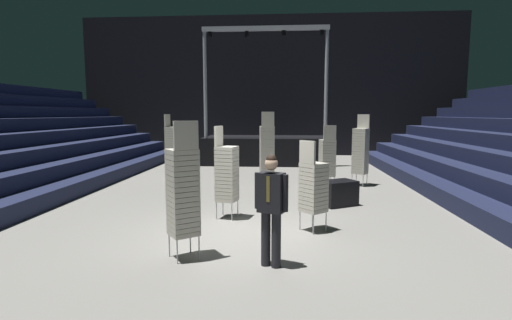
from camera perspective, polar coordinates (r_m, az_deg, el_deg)
The scene contains 12 objects.
ground_plane at distance 8.15m, azimuth -2.39°, elevation -10.73°, with size 22.00×30.00×0.10m, color slate.
arena_end_wall at distance 22.79m, azimuth 2.02°, elevation 10.88°, with size 22.00×0.30×8.00m, color black.
stage_riser at distance 18.85m, azimuth 1.50°, elevation 1.78°, with size 5.95×2.93×6.25m.
man_with_tie at distance 6.06m, azimuth 2.23°, elevation -6.48°, with size 0.56×0.36×1.79m.
chair_stack_front_left at distance 8.00m, azimuth 8.47°, elevation -3.81°, with size 0.62×0.62×1.88m.
chair_stack_front_right at distance 12.58m, azimuth 1.63°, elevation 1.51°, with size 0.51×0.51×2.48m.
chair_stack_mid_left at distance 12.58m, azimuth 10.50°, elevation 0.43°, with size 0.53×0.53×2.05m.
chair_stack_mid_right at distance 14.70m, azimuth -12.24°, elevation 1.97°, with size 0.51×0.51×2.39m.
chair_stack_mid_centre at distance 8.89m, azimuth -4.37°, elevation -1.86°, with size 0.53×0.53×2.14m.
chair_stack_rear_left at distance 13.34m, azimuth 15.21°, elevation 1.40°, with size 0.60×0.60×2.39m.
chair_stack_rear_right at distance 6.48m, azimuth -10.77°, elevation -4.49°, with size 0.61×0.61×2.31m.
equipment_road_case at distance 10.44m, azimuth 12.10°, elevation -4.80°, with size 0.90×0.60×0.66m, color black.
Camera 1 is at (0.91, -7.71, 2.42)m, focal length 27.03 mm.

